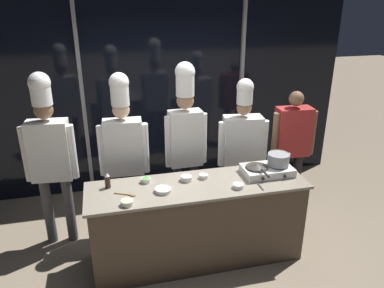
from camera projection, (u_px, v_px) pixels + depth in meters
name	position (u px, v px, depth m)	size (l,w,h in m)	color
ground_plane	(197.00, 257.00, 4.19)	(24.00, 24.00, 0.00)	#7F705B
window_wall_back	(165.00, 97.00, 5.37)	(5.34, 0.09, 2.70)	black
demo_counter	(198.00, 222.00, 4.02)	(2.28, 0.65, 0.92)	#4C3D2D
portable_stove	(267.00, 170.00, 4.05)	(0.53, 0.34, 0.10)	silver
frying_pan	(257.00, 166.00, 3.99)	(0.25, 0.42, 0.04)	#38332D
stock_pot	(278.00, 159.00, 4.03)	(0.26, 0.23, 0.13)	#93969B
squeeze_bottle_soy	(108.00, 181.00, 3.75)	(0.06, 0.06, 0.17)	#332319
prep_bowl_scallions	(146.00, 180.00, 3.88)	(0.10, 0.10, 0.05)	white
prep_bowl_chicken	(186.00, 178.00, 3.91)	(0.12, 0.12, 0.05)	white
prep_bowl_ginger	(127.00, 202.00, 3.46)	(0.12, 0.12, 0.05)	white
prep_bowl_bean_sprouts	(203.00, 176.00, 3.96)	(0.10, 0.10, 0.05)	white
prep_bowl_garlic	(238.00, 186.00, 3.76)	(0.11, 0.11, 0.05)	white
prep_bowl_rice	(163.00, 190.00, 3.69)	(0.17, 0.17, 0.04)	white
serving_spoon_slotted	(129.00, 195.00, 3.64)	(0.22, 0.13, 0.02)	olive
chef_head	(49.00, 149.00, 4.04)	(0.56, 0.26, 2.02)	#4C4C51
chef_sous	(124.00, 146.00, 4.25)	(0.57, 0.25, 1.97)	#4C4C51
chef_line	(185.00, 133.00, 4.36)	(0.50, 0.22, 2.05)	#2D3856
chef_pastry	(242.00, 142.00, 4.62)	(0.61, 0.30, 1.83)	#4C4C51
person_guest	(292.00, 140.00, 4.81)	(0.58, 0.25, 1.63)	#232326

